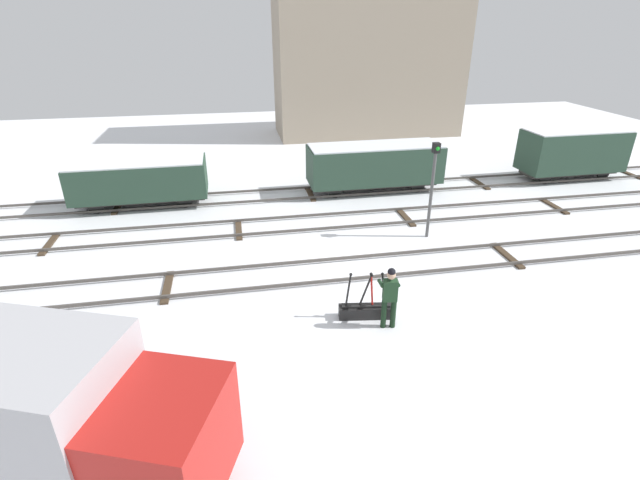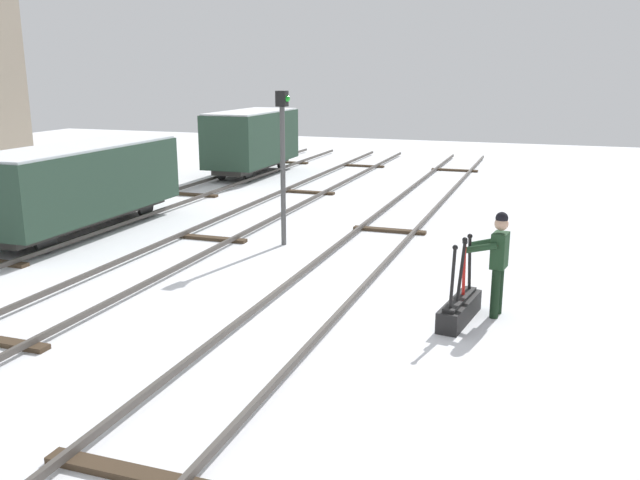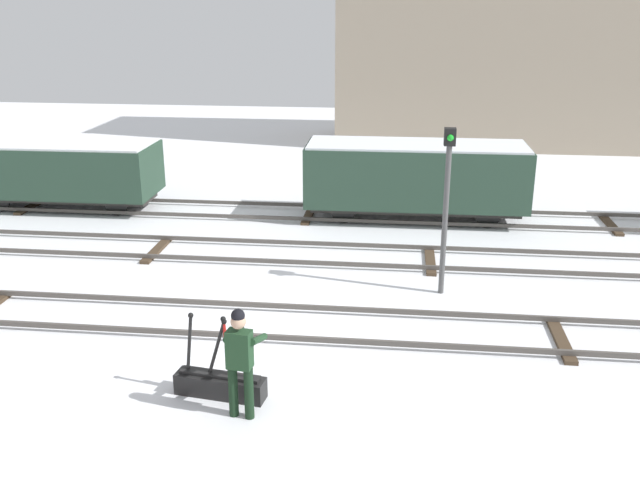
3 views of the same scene
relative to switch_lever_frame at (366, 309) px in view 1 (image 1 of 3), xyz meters
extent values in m
plane|color=white|center=(0.13, 2.67, -0.25)|extent=(60.00, 60.00, 0.00)
cube|color=#4C4742|center=(0.13, 1.95, -0.12)|extent=(44.00, 0.07, 0.10)
cube|color=#4C4742|center=(0.13, 3.39, -0.12)|extent=(44.00, 0.07, 0.10)
cube|color=#423323|center=(-5.73, 2.67, -0.21)|extent=(0.24, 1.94, 0.08)
cube|color=#423323|center=(6.00, 2.67, -0.21)|extent=(0.24, 1.94, 0.08)
cube|color=#4C4742|center=(0.13, 6.00, -0.12)|extent=(44.00, 0.07, 0.10)
cube|color=#4C4742|center=(0.13, 7.44, -0.12)|extent=(44.00, 0.07, 0.10)
cube|color=#423323|center=(-10.43, 6.72, -0.21)|extent=(0.24, 1.94, 0.08)
cube|color=#423323|center=(-3.39, 6.72, -0.21)|extent=(0.24, 1.94, 0.08)
cube|color=#423323|center=(3.65, 6.72, -0.21)|extent=(0.24, 1.94, 0.08)
cube|color=#423323|center=(10.69, 6.72, -0.21)|extent=(0.24, 1.94, 0.08)
cube|color=#4C4742|center=(0.13, 9.58, -0.12)|extent=(44.00, 0.07, 0.10)
cube|color=#4C4742|center=(0.13, 11.02, -0.12)|extent=(44.00, 0.07, 0.10)
cube|color=#423323|center=(-8.67, 10.30, -0.21)|extent=(0.24, 1.94, 0.08)
cube|color=#423323|center=(0.13, 10.30, -0.21)|extent=(0.24, 1.94, 0.08)
cube|color=#423323|center=(8.93, 10.30, -0.21)|extent=(0.24, 1.94, 0.08)
cube|color=#423323|center=(17.73, 10.30, -0.21)|extent=(0.24, 1.94, 0.08)
cube|color=black|center=(0.00, 0.00, -0.07)|extent=(1.56, 0.58, 0.36)
cube|color=black|center=(0.00, 0.00, 0.14)|extent=(1.38, 0.40, 0.06)
cylinder|color=black|center=(-0.51, 0.07, 0.63)|extent=(0.18, 0.08, 1.05)
sphere|color=black|center=(-0.45, 0.07, 1.15)|extent=(0.09, 0.09, 0.09)
cylinder|color=black|center=(-0.04, 0.01, 0.61)|extent=(0.37, 0.11, 1.02)
sphere|color=black|center=(0.12, -0.02, 1.11)|extent=(0.09, 0.09, 0.09)
cylinder|color=red|center=(0.14, -0.02, 0.63)|extent=(0.15, 0.08, 1.05)
sphere|color=black|center=(0.10, -0.02, 1.16)|extent=(0.09, 0.09, 0.09)
cylinder|color=black|center=(0.49, -0.07, 0.63)|extent=(0.22, 0.09, 1.05)
sphere|color=black|center=(0.41, -0.06, 1.15)|extent=(0.09, 0.09, 0.09)
cylinder|color=black|center=(0.35, -0.54, 0.18)|extent=(0.15, 0.15, 0.87)
cylinder|color=black|center=(0.61, -0.58, 0.18)|extent=(0.15, 0.15, 0.87)
cube|color=#1E3D23|center=(0.48, -0.56, 0.93)|extent=(0.41, 0.29, 0.62)
sphere|color=tan|center=(0.48, -0.56, 1.39)|extent=(0.24, 0.24, 0.24)
sphere|color=black|center=(0.48, -0.56, 1.49)|extent=(0.21, 0.21, 0.21)
cylinder|color=#1E3D23|center=(0.31, -0.26, 0.98)|extent=(0.19, 0.60, 0.26)
cylinder|color=#1E3D23|center=(0.73, -0.32, 0.99)|extent=(0.19, 0.60, 0.27)
cube|color=#B21E19|center=(-4.83, -4.88, 1.25)|extent=(2.52, 2.64, 1.90)
cube|color=black|center=(-3.99, -5.20, 1.58)|extent=(0.67, 1.68, 0.76)
cylinder|color=black|center=(-5.08, -3.58, 0.20)|extent=(0.93, 0.55, 0.90)
cylinder|color=black|center=(-8.38, -2.32, 0.20)|extent=(0.93, 0.55, 0.90)
cylinder|color=#4C4C4C|center=(3.82, 4.79, 1.42)|extent=(0.12, 0.12, 3.33)
cube|color=black|center=(3.82, 4.79, 3.26)|extent=(0.24, 0.24, 0.36)
sphere|color=green|center=(3.82, 4.66, 3.26)|extent=(0.14, 0.14, 0.14)
cube|color=gray|center=(6.37, 22.81, 5.50)|extent=(12.80, 5.09, 11.50)
cube|color=#2D2B28|center=(-7.54, 10.30, 0.15)|extent=(5.49, 1.37, 0.20)
cube|color=#284233|center=(-7.54, 10.30, 1.01)|extent=(5.79, 2.25, 1.52)
cube|color=white|center=(-7.54, 10.30, 1.80)|extent=(5.67, 2.16, 0.06)
cylinder|color=black|center=(-9.41, 9.68, 0.10)|extent=(0.70, 0.11, 0.70)
cylinder|color=black|center=(-9.42, 10.89, 0.10)|extent=(0.70, 0.11, 0.70)
cylinder|color=black|center=(-5.66, 9.71, 0.10)|extent=(0.70, 0.11, 0.70)
cylinder|color=black|center=(-5.67, 10.92, 0.10)|extent=(0.70, 0.11, 0.70)
cube|color=#2D2B28|center=(3.29, 10.30, 0.15)|extent=(6.07, 1.30, 0.20)
cube|color=#284233|center=(3.29, 10.30, 1.11)|extent=(6.40, 2.13, 1.72)
cube|color=silver|center=(3.29, 10.30, 2.00)|extent=(6.27, 2.05, 0.06)
cylinder|color=black|center=(1.22, 9.71, 0.10)|extent=(0.70, 0.11, 0.70)
cylinder|color=black|center=(1.21, 10.86, 0.10)|extent=(0.70, 0.11, 0.70)
cylinder|color=black|center=(5.36, 9.74, 0.10)|extent=(0.70, 0.11, 0.70)
cylinder|color=black|center=(5.36, 10.89, 0.10)|extent=(0.70, 0.11, 0.70)
cube|color=#2D2B28|center=(13.94, 10.30, 0.15)|extent=(4.98, 1.31, 0.20)
cube|color=#284233|center=(13.94, 10.30, 1.26)|extent=(5.26, 2.13, 2.02)
cube|color=white|center=(13.94, 10.30, 2.30)|extent=(5.15, 2.04, 0.06)
cylinder|color=black|center=(12.25, 9.71, 0.10)|extent=(0.70, 0.11, 0.70)
cylinder|color=black|center=(12.23, 10.84, 0.10)|extent=(0.70, 0.11, 0.70)
cylinder|color=black|center=(15.64, 9.77, 0.10)|extent=(0.70, 0.11, 0.70)
cylinder|color=black|center=(15.63, 10.89, 0.10)|extent=(0.70, 0.11, 0.70)
camera|label=1|loc=(-3.31, -10.63, 7.50)|focal=26.16mm
camera|label=2|loc=(-10.99, -1.33, 3.90)|focal=37.84mm
camera|label=3|loc=(2.80, -9.99, 5.98)|focal=39.71mm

